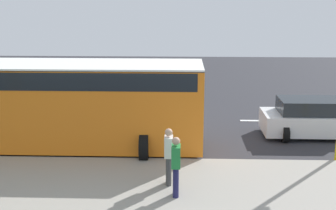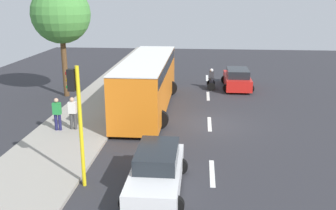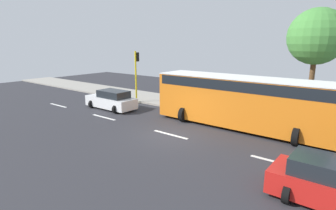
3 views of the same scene
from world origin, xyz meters
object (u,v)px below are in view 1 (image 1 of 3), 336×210
at_px(pedestrian_by_tree, 176,165).
at_px(pedestrian_near_signal, 169,155).
at_px(car_white, 316,119).
at_px(city_bus, 49,100).

bearing_deg(pedestrian_by_tree, pedestrian_near_signal, -163.36).
bearing_deg(pedestrian_near_signal, pedestrian_by_tree, 16.64).
distance_m(car_white, pedestrian_by_tree, 7.91).
bearing_deg(car_white, pedestrian_near_signal, -48.90).
distance_m(car_white, city_bus, 10.32).
bearing_deg(city_bus, pedestrian_by_tree, 49.46).
relative_size(car_white, pedestrian_near_signal, 2.59).
relative_size(city_bus, pedestrian_by_tree, 6.51).
distance_m(pedestrian_near_signal, pedestrian_by_tree, 0.77).
distance_m(city_bus, pedestrian_near_signal, 5.53).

